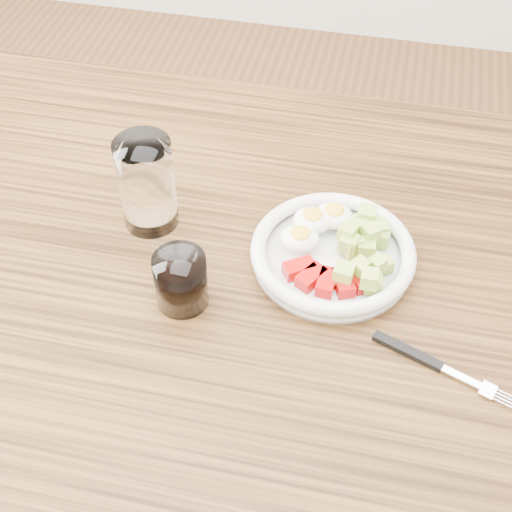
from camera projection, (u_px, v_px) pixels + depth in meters
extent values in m
plane|color=brown|center=(260.00, 512.00, 1.53)|extent=(4.00, 4.00, 0.00)
cube|color=brown|center=(10.00, 233.00, 1.59)|extent=(0.07, 0.07, 0.73)
cube|color=brown|center=(262.00, 287.00, 0.98)|extent=(1.50, 0.90, 0.04)
cylinder|color=white|center=(332.00, 259.00, 0.98)|extent=(0.22, 0.22, 0.01)
torus|color=white|center=(333.00, 251.00, 0.97)|extent=(0.23, 0.23, 0.02)
cube|color=#B30C0B|center=(299.00, 269.00, 0.95)|extent=(0.05, 0.04, 0.02)
cube|color=#B30C0B|center=(311.00, 278.00, 0.94)|extent=(0.04, 0.05, 0.02)
cube|color=#B30C0B|center=(327.00, 283.00, 0.93)|extent=(0.03, 0.04, 0.02)
cube|color=#B30C0B|center=(343.00, 283.00, 0.93)|extent=(0.04, 0.05, 0.02)
cube|color=#B30C0B|center=(358.00, 278.00, 0.94)|extent=(0.04, 0.05, 0.02)
ellipsoid|color=white|center=(312.00, 220.00, 0.99)|extent=(0.05, 0.05, 0.03)
ellipsoid|color=yellow|center=(313.00, 214.00, 0.98)|extent=(0.03, 0.03, 0.01)
ellipsoid|color=white|center=(334.00, 216.00, 1.00)|extent=(0.05, 0.05, 0.03)
ellipsoid|color=yellow|center=(334.00, 210.00, 0.99)|extent=(0.03, 0.03, 0.01)
ellipsoid|color=white|center=(300.00, 239.00, 0.97)|extent=(0.05, 0.05, 0.03)
ellipsoid|color=yellow|center=(300.00, 233.00, 0.96)|extent=(0.03, 0.03, 0.01)
cube|color=#AAC049|center=(367.00, 216.00, 0.99)|extent=(0.03, 0.03, 0.02)
cube|color=#AAC049|center=(351.00, 245.00, 0.96)|extent=(0.03, 0.03, 0.02)
cube|color=#AAC049|center=(378.00, 230.00, 0.98)|extent=(0.03, 0.03, 0.02)
cube|color=#AAC049|center=(384.00, 265.00, 0.95)|extent=(0.03, 0.03, 0.02)
cube|color=#AAC049|center=(371.00, 233.00, 0.97)|extent=(0.03, 0.03, 0.02)
cube|color=#AAC049|center=(373.00, 283.00, 0.92)|extent=(0.03, 0.03, 0.02)
cube|color=#AAC049|center=(360.00, 267.00, 0.92)|extent=(0.03, 0.03, 0.02)
cube|color=#AAC049|center=(361.00, 228.00, 0.99)|extent=(0.02, 0.02, 0.02)
cube|color=#AAC049|center=(381.00, 237.00, 0.98)|extent=(0.03, 0.03, 0.02)
cube|color=#AAC049|center=(348.00, 232.00, 0.96)|extent=(0.03, 0.03, 0.02)
cube|color=#AAC049|center=(369.00, 279.00, 0.91)|extent=(0.02, 0.02, 0.02)
cube|color=#AAC049|center=(366.00, 248.00, 0.96)|extent=(0.03, 0.03, 0.02)
cube|color=#AAC049|center=(377.00, 264.00, 0.93)|extent=(0.03, 0.03, 0.02)
cube|color=#AAC049|center=(344.00, 273.00, 0.92)|extent=(0.03, 0.03, 0.02)
cube|color=#AAC049|center=(349.00, 243.00, 0.96)|extent=(0.03, 0.03, 0.02)
cube|color=#AAC049|center=(357.00, 226.00, 0.99)|extent=(0.03, 0.03, 0.02)
cube|color=black|center=(408.00, 351.00, 0.88)|extent=(0.09, 0.04, 0.01)
cube|color=silver|center=(463.00, 378.00, 0.85)|extent=(0.05, 0.03, 0.00)
cube|color=silver|center=(488.00, 390.00, 0.84)|extent=(0.02, 0.03, 0.00)
cylinder|color=silver|center=(506.00, 405.00, 0.83)|extent=(0.03, 0.01, 0.00)
cylinder|color=silver|center=(508.00, 402.00, 0.83)|extent=(0.03, 0.01, 0.00)
cylinder|color=silver|center=(509.00, 399.00, 0.83)|extent=(0.03, 0.01, 0.00)
cylinder|color=silver|center=(510.00, 396.00, 0.84)|extent=(0.03, 0.01, 0.00)
cylinder|color=white|center=(147.00, 184.00, 0.99)|extent=(0.08, 0.08, 0.14)
cylinder|color=white|center=(181.00, 280.00, 0.91)|extent=(0.07, 0.07, 0.08)
cylinder|color=black|center=(181.00, 281.00, 0.91)|extent=(0.06, 0.06, 0.07)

